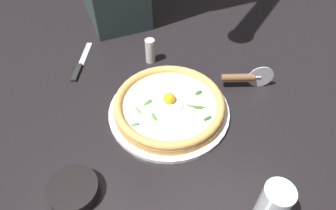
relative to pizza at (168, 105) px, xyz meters
name	(u,v)px	position (x,y,z in m)	size (l,w,h in m)	color
ground_plane	(169,114)	(0.00, 0.01, -0.05)	(2.40, 2.40, 0.03)	black
pizza_plate	(168,111)	(0.00, 0.00, -0.03)	(0.34, 0.34, 0.01)	white
pizza	(168,105)	(0.00, 0.00, 0.00)	(0.31, 0.31, 0.06)	#E1A758
side_bowl	(73,190)	(-0.22, -0.24, -0.02)	(0.12, 0.12, 0.03)	black
pizza_cutter	(244,77)	(0.23, 0.10, 0.01)	(0.16, 0.02, 0.08)	silver
table_knife	(79,66)	(-0.28, 0.21, -0.03)	(0.04, 0.21, 0.01)	silver
drinking_glass	(271,209)	(0.20, -0.32, 0.03)	(0.06, 0.06, 0.13)	silver
pepper_shaker	(150,51)	(-0.05, 0.23, 0.01)	(0.03, 0.03, 0.08)	silver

